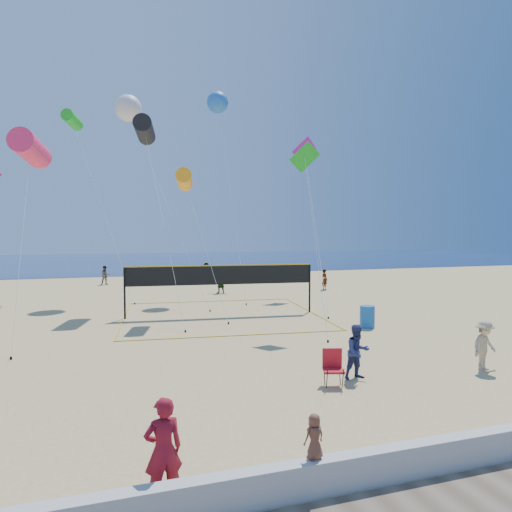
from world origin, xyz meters
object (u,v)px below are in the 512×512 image
object	(u,v)px
woman	(163,450)
volleyball_net	(221,280)
camp_chair	(333,365)
trash_barrel	(367,317)

from	to	relation	value
woman	volleyball_net	world-z (taller)	volleyball_net
camp_chair	trash_barrel	distance (m)	8.42
trash_barrel	camp_chair	bearing A→B (deg)	-128.25
woman	camp_chair	size ratio (longest dim) A/B	1.51
camp_chair	woman	bearing A→B (deg)	-124.44
volleyball_net	camp_chair	bearing A→B (deg)	-81.64
trash_barrel	volleyball_net	xyz separation A→B (m)	(-5.66, 5.09, 1.35)
woman	volleyball_net	size ratio (longest dim) A/B	0.16
volleyball_net	woman	bearing A→B (deg)	-100.64
woman	camp_chair	bearing A→B (deg)	-149.43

